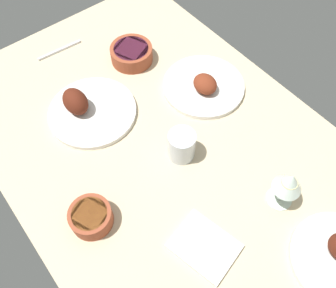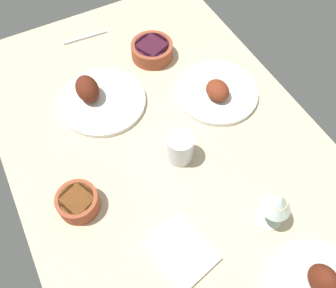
{
  "view_description": "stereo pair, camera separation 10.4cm",
  "coord_description": "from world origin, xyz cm",
  "px_view_note": "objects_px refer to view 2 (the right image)",
  "views": [
    {
      "loc": [
        42.77,
        -34.39,
        93.96
      ],
      "look_at": [
        0.0,
        0.0,
        6.0
      ],
      "focal_mm": 37.84,
      "sensor_mm": 36.0,
      "label": 1
    },
    {
      "loc": [
        48.47,
        -25.74,
        93.96
      ],
      "look_at": [
        0.0,
        0.0,
        6.0
      ],
      "focal_mm": 37.84,
      "sensor_mm": 36.0,
      "label": 2
    }
  ],
  "objects_px": {
    "plate_far_side": "(98,98)",
    "bowl_onions": "(152,50)",
    "plate_center_main": "(217,92)",
    "bowl_soup": "(78,202)",
    "folded_napkin": "(182,251)",
    "water_tumbler": "(180,147)",
    "fork_loose": "(85,37)",
    "wine_glass": "(278,204)"
  },
  "relations": [
    {
      "from": "wine_glass",
      "to": "folded_napkin",
      "type": "distance_m",
      "value": 0.26
    },
    {
      "from": "bowl_onions",
      "to": "wine_glass",
      "type": "height_order",
      "value": "wine_glass"
    },
    {
      "from": "plate_far_side",
      "to": "bowl_onions",
      "type": "height_order",
      "value": "plate_far_side"
    },
    {
      "from": "plate_center_main",
      "to": "folded_napkin",
      "type": "height_order",
      "value": "plate_center_main"
    },
    {
      "from": "plate_far_side",
      "to": "water_tumbler",
      "type": "bearing_deg",
      "value": 23.75
    },
    {
      "from": "plate_center_main",
      "to": "bowl_soup",
      "type": "xyz_separation_m",
      "value": [
        0.16,
        -0.53,
        0.01
      ]
    },
    {
      "from": "fork_loose",
      "to": "folded_napkin",
      "type": "bearing_deg",
      "value": 89.47
    },
    {
      "from": "plate_far_side",
      "to": "water_tumbler",
      "type": "distance_m",
      "value": 0.33
    },
    {
      "from": "wine_glass",
      "to": "folded_napkin",
      "type": "height_order",
      "value": "wine_glass"
    },
    {
      "from": "bowl_onions",
      "to": "water_tumbler",
      "type": "bearing_deg",
      "value": -15.67
    },
    {
      "from": "plate_far_side",
      "to": "bowl_onions",
      "type": "relative_size",
      "value": 1.9
    },
    {
      "from": "bowl_onions",
      "to": "folded_napkin",
      "type": "bearing_deg",
      "value": -20.52
    },
    {
      "from": "bowl_onions",
      "to": "wine_glass",
      "type": "relative_size",
      "value": 1.04
    },
    {
      "from": "wine_glass",
      "to": "bowl_soup",
      "type": "bearing_deg",
      "value": -121.8
    },
    {
      "from": "bowl_onions",
      "to": "folded_napkin",
      "type": "xyz_separation_m",
      "value": [
        0.65,
        -0.24,
        -0.02
      ]
    },
    {
      "from": "plate_center_main",
      "to": "folded_napkin",
      "type": "distance_m",
      "value": 0.53
    },
    {
      "from": "plate_center_main",
      "to": "bowl_soup",
      "type": "height_order",
      "value": "plate_center_main"
    },
    {
      "from": "bowl_soup",
      "to": "bowl_onions",
      "type": "xyz_separation_m",
      "value": [
        -0.41,
        0.43,
        -0.0
      ]
    },
    {
      "from": "water_tumbler",
      "to": "folded_napkin",
      "type": "bearing_deg",
      "value": -27.82
    },
    {
      "from": "bowl_soup",
      "to": "water_tumbler",
      "type": "relative_size",
      "value": 1.18
    },
    {
      "from": "plate_center_main",
      "to": "fork_loose",
      "type": "distance_m",
      "value": 0.54
    },
    {
      "from": "bowl_soup",
      "to": "bowl_onions",
      "type": "relative_size",
      "value": 0.77
    },
    {
      "from": "water_tumbler",
      "to": "bowl_onions",
      "type": "bearing_deg",
      "value": 164.33
    },
    {
      "from": "water_tumbler",
      "to": "bowl_soup",
      "type": "bearing_deg",
      "value": -87.9
    },
    {
      "from": "plate_center_main",
      "to": "bowl_onions",
      "type": "distance_m",
      "value": 0.28
    },
    {
      "from": "wine_glass",
      "to": "water_tumbler",
      "type": "xyz_separation_m",
      "value": [
        -0.28,
        -0.12,
        -0.05
      ]
    },
    {
      "from": "bowl_onions",
      "to": "fork_loose",
      "type": "distance_m",
      "value": 0.27
    },
    {
      "from": "plate_center_main",
      "to": "water_tumbler",
      "type": "xyz_separation_m",
      "value": [
        0.15,
        -0.22,
        0.03
      ]
    },
    {
      "from": "bowl_soup",
      "to": "folded_napkin",
      "type": "bearing_deg",
      "value": 37.92
    },
    {
      "from": "bowl_soup",
      "to": "bowl_onions",
      "type": "bearing_deg",
      "value": 134.22
    },
    {
      "from": "plate_far_side",
      "to": "plate_center_main",
      "type": "height_order",
      "value": "plate_far_side"
    },
    {
      "from": "bowl_onions",
      "to": "plate_center_main",
      "type": "bearing_deg",
      "value": 22.44
    },
    {
      "from": "plate_far_side",
      "to": "folded_napkin",
      "type": "xyz_separation_m",
      "value": [
        0.55,
        0.0,
        -0.02
      ]
    },
    {
      "from": "bowl_soup",
      "to": "wine_glass",
      "type": "distance_m",
      "value": 0.51
    },
    {
      "from": "fork_loose",
      "to": "wine_glass",
      "type": "bearing_deg",
      "value": 105.46
    },
    {
      "from": "bowl_soup",
      "to": "wine_glass",
      "type": "xyz_separation_m",
      "value": [
        0.27,
        0.43,
        0.07
      ]
    },
    {
      "from": "water_tumbler",
      "to": "plate_center_main",
      "type": "bearing_deg",
      "value": 123.67
    },
    {
      "from": "plate_far_side",
      "to": "bowl_soup",
      "type": "height_order",
      "value": "plate_far_side"
    },
    {
      "from": "plate_far_side",
      "to": "wine_glass",
      "type": "bearing_deg",
      "value": 23.2
    },
    {
      "from": "wine_glass",
      "to": "fork_loose",
      "type": "height_order",
      "value": "wine_glass"
    },
    {
      "from": "plate_center_main",
      "to": "plate_far_side",
      "type": "bearing_deg",
      "value": -113.57
    },
    {
      "from": "bowl_soup",
      "to": "plate_center_main",
      "type": "bearing_deg",
      "value": 106.48
    }
  ]
}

